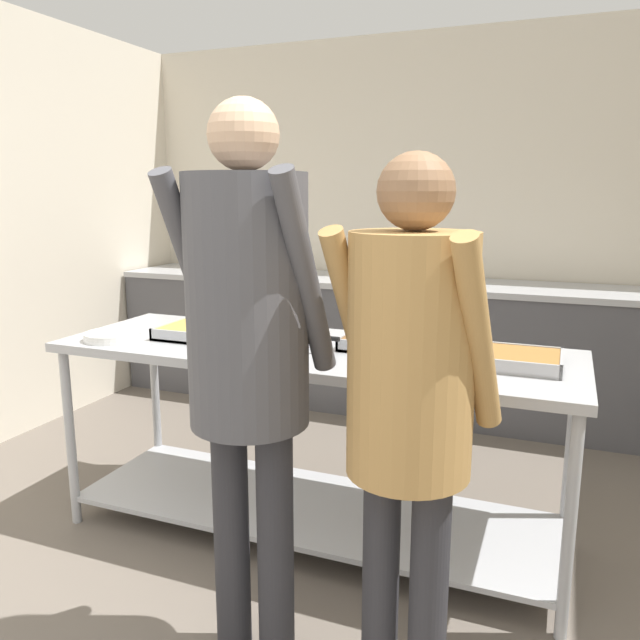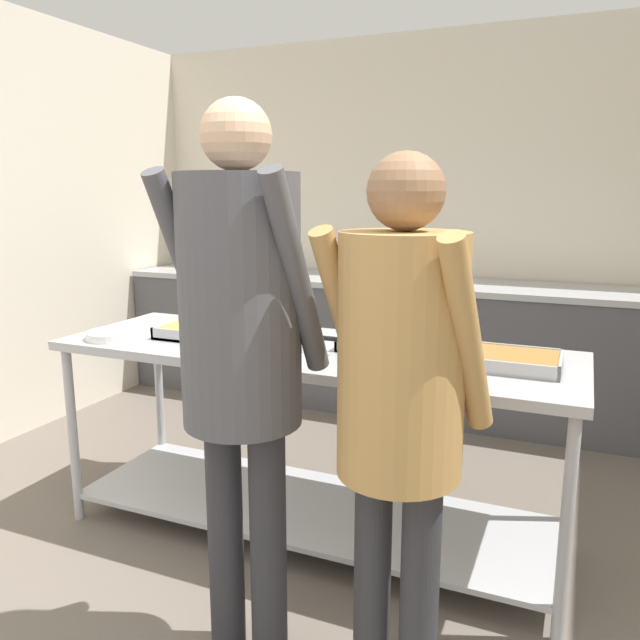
% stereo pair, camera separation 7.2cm
% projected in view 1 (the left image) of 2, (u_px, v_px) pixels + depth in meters
% --- Properties ---
extents(wall_rear, '(4.80, 0.06, 2.65)m').
position_uv_depth(wall_rear, '(441.00, 222.00, 4.56)').
color(wall_rear, beige).
rests_on(wall_rear, ground_plane).
extents(back_counter, '(4.64, 0.65, 0.94)m').
position_uv_depth(back_counter, '(426.00, 347.00, 4.39)').
color(back_counter, '#4C4C51').
rests_on(back_counter, ground_plane).
extents(serving_counter, '(2.26, 0.75, 0.88)m').
position_uv_depth(serving_counter, '(312.00, 409.00, 2.76)').
color(serving_counter, '#ADAFB5').
rests_on(serving_counter, ground_plane).
extents(plate_stack, '(0.26, 0.26, 0.04)m').
position_uv_depth(plate_stack, '(113.00, 336.00, 2.83)').
color(plate_stack, white).
rests_on(plate_stack, serving_counter).
extents(serving_tray_greens, '(0.38, 0.33, 0.05)m').
position_uv_depth(serving_tray_greens, '(205.00, 331.00, 2.90)').
color(serving_tray_greens, '#ADAFB5').
rests_on(serving_tray_greens, serving_counter).
extents(sauce_pan, '(0.40, 0.26, 0.08)m').
position_uv_depth(sauce_pan, '(280.00, 340.00, 2.65)').
color(sauce_pan, '#ADAFB5').
rests_on(sauce_pan, serving_counter).
extents(serving_tray_roast, '(0.40, 0.29, 0.05)m').
position_uv_depth(serving_tray_roast, '(391.00, 343.00, 2.68)').
color(serving_tray_roast, '#ADAFB5').
rests_on(serving_tray_roast, serving_counter).
extents(serving_tray_vegetables, '(0.46, 0.29, 0.05)m').
position_uv_depth(serving_tray_vegetables, '(500.00, 358.00, 2.43)').
color(serving_tray_vegetables, '#ADAFB5').
rests_on(serving_tray_vegetables, serving_counter).
extents(guest_serving_left, '(0.48, 0.37, 1.81)m').
position_uv_depth(guest_serving_left, '(248.00, 333.00, 1.90)').
color(guest_serving_left, '#2D2D33').
rests_on(guest_serving_left, ground_plane).
extents(guest_serving_right, '(0.51, 0.40, 1.65)m').
position_uv_depth(guest_serving_right, '(410.00, 383.00, 1.75)').
color(guest_serving_right, '#2D2D33').
rests_on(guest_serving_right, ground_plane).
extents(water_bottle, '(0.07, 0.07, 0.31)m').
position_uv_depth(water_bottle, '(359.00, 259.00, 4.42)').
color(water_bottle, brown).
rests_on(water_bottle, back_counter).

